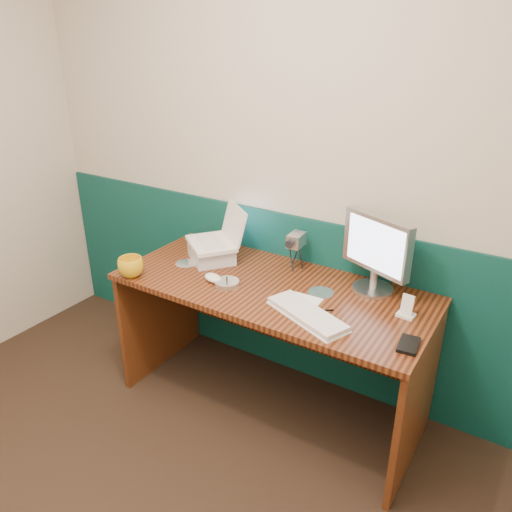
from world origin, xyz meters
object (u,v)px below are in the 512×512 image
Objects in this scene: mug at (131,267)px; camcorder at (296,251)px; desk at (271,348)px; keyboard at (307,315)px; laptop at (210,225)px; monitor at (376,255)px.

mug is 0.87m from camcorder.
camcorder is (0.01, 0.24, 0.48)m from desk.
mug reaches higher than keyboard.
desk is 5.51× the size of laptop.
monitor is (0.45, 0.22, 0.57)m from desk.
keyboard is 0.51m from camcorder.
laptop is at bearing -165.13° from camcorder.
desk is 0.85m from mug.
keyboard is at bearing -59.42° from camcorder.
laptop reaches higher than keyboard.
keyboard is (0.73, -0.27, -0.20)m from laptop.
mug is (-0.68, -0.30, 0.43)m from desk.
laptop is 0.49m from camcorder.
desk is at bearing -131.05° from monitor.
mug is 0.62× the size of camcorder.
camcorder is at bearing -159.46° from monitor.
keyboard is at bearing 17.25° from laptop.
monitor reaches higher than desk.
monitor reaches higher than laptop.
laptop is 0.76× the size of monitor.
mug is at bearing -150.30° from keyboard.
mug is at bearing -132.50° from monitor.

